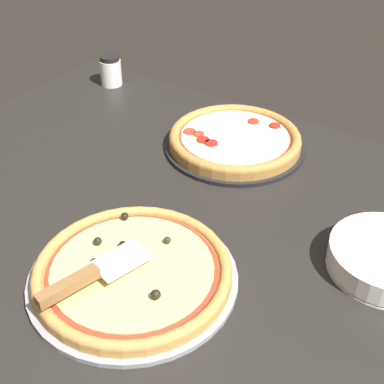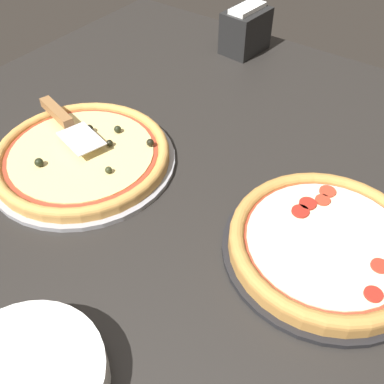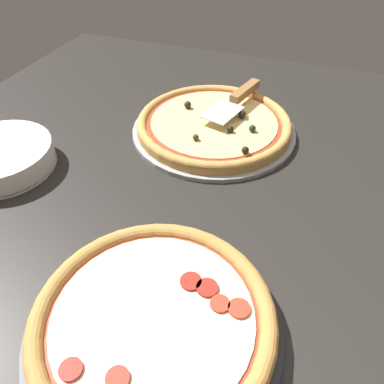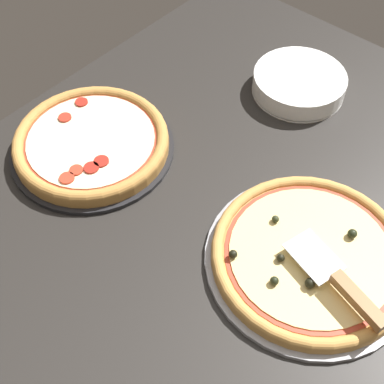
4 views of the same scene
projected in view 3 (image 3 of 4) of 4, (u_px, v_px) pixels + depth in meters
The scene contains 7 objects.
ground_plane at pixel (217, 173), 79.50cm from camera, with size 140.50×119.99×3.60cm, color black.
pizza_pan_front at pixel (214, 130), 87.85cm from camera, with size 37.93×37.93×1.00cm, color #939399.
pizza_front at pixel (214, 123), 86.65cm from camera, with size 35.65×35.65×3.81cm.
pizza_pan_back at pixel (155, 327), 50.88cm from camera, with size 34.77×34.77×1.00cm, color black.
pizza_back at pixel (154, 318), 49.43cm from camera, with size 32.68×32.68×3.34cm.
serving_spatula at pixel (240, 96), 89.80cm from camera, with size 9.65×21.34×2.00cm.
plate_stack at pixel (0, 157), 76.47cm from camera, with size 21.41×21.41×4.90cm.
Camera 3 is at (-16.04, 60.20, 48.04)cm, focal length 35.00 mm.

